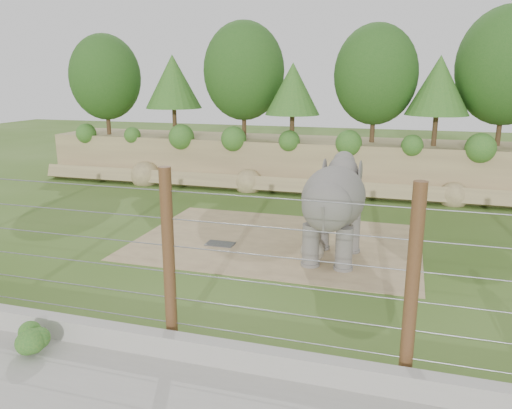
# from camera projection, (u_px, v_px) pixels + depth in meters

# --- Properties ---
(ground) EXTENTS (90.00, 90.00, 0.00)m
(ground) POSITION_uv_depth(u_px,v_px,m) (237.00, 270.00, 15.36)
(ground) COLOR #355816
(ground) RESTS_ON ground
(back_embankment) EXTENTS (30.00, 5.52, 8.77)m
(back_embankment) POSITION_uv_depth(u_px,v_px,m) (326.00, 113.00, 25.96)
(back_embankment) COLOR #86724F
(back_embankment) RESTS_ON ground
(dirt_patch) EXTENTS (10.00, 7.00, 0.02)m
(dirt_patch) POSITION_uv_depth(u_px,v_px,m) (277.00, 241.00, 18.00)
(dirt_patch) COLOR #937B56
(dirt_patch) RESTS_ON ground
(drain_grate) EXTENTS (1.00, 0.60, 0.03)m
(drain_grate) POSITION_uv_depth(u_px,v_px,m) (220.00, 244.00, 17.67)
(drain_grate) COLOR #262628
(drain_grate) RESTS_ON dirt_patch
(elephant) EXTENTS (1.83, 4.01, 3.20)m
(elephant) POSITION_uv_depth(u_px,v_px,m) (333.00, 212.00, 15.94)
(elephant) COLOR #5E5B55
(elephant) RESTS_ON ground
(stone_ball) EXTENTS (0.76, 0.76, 0.76)m
(stone_ball) POSITION_uv_depth(u_px,v_px,m) (312.00, 251.00, 15.88)
(stone_ball) COLOR gray
(stone_ball) RESTS_ON dirt_patch
(retaining_wall) EXTENTS (26.00, 0.35, 0.50)m
(retaining_wall) POSITION_uv_depth(u_px,v_px,m) (162.00, 344.00, 10.66)
(retaining_wall) COLOR #A8A59C
(retaining_wall) RESTS_ON ground
(barrier_fence) EXTENTS (20.26, 0.26, 4.00)m
(barrier_fence) POSITION_uv_depth(u_px,v_px,m) (169.00, 259.00, 10.69)
(barrier_fence) COLOR #4F2E1B
(barrier_fence) RESTS_ON ground
(walkway_shrub) EXTENTS (0.60, 0.60, 0.60)m
(walkway_shrub) POSITION_uv_depth(u_px,v_px,m) (32.00, 341.00, 10.65)
(walkway_shrub) COLOR #266223
(walkway_shrub) RESTS_ON walkway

